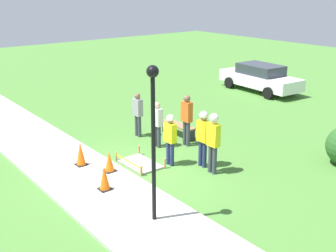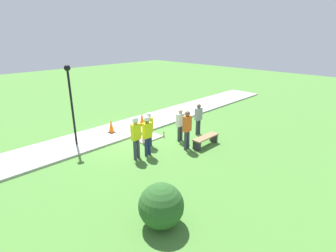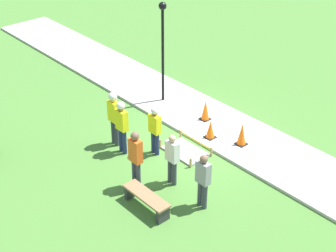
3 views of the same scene
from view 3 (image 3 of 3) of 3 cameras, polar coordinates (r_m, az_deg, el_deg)
ground_plane at (r=17.15m, az=2.60°, el=-1.54°), size 60.00×60.00×0.00m
sidewalk at (r=17.91m, az=5.53°, el=0.04°), size 28.00×2.53×0.10m
wet_concrete_patch at (r=16.50m, az=1.94°, el=-2.82°), size 1.47×0.95×0.33m
traffic_cone_near_patch at (r=16.70m, az=8.18°, el=-0.92°), size 0.34×0.34×0.76m
traffic_cone_far_patch at (r=16.97m, az=4.72°, el=-0.37°), size 0.34×0.34×0.63m
traffic_cone_sidewalk_edge at (r=17.98m, az=4.17°, el=1.74°), size 0.34×0.34×0.72m
park_bench at (r=14.09m, az=-2.41°, el=-8.09°), size 1.56×0.44×0.47m
worker_supervisor at (r=16.41m, az=-6.02°, el=1.40°), size 0.40×0.28×1.91m
worker_assistant at (r=15.94m, az=-1.46°, el=-0.07°), size 0.40×0.24×1.68m
worker_trainee at (r=16.00m, az=-5.14°, el=0.39°), size 0.40×0.26×1.83m
bystander_in_orange_shirt at (r=14.44m, az=-3.60°, el=-3.39°), size 0.40×0.24×1.86m
bystander_in_gray_shirt at (r=14.65m, az=0.47°, el=-3.43°), size 0.40×0.22×1.64m
bystander_in_white_shirt at (r=13.80m, az=3.91°, el=-5.81°), size 0.40×0.22×1.69m
lamppost_near at (r=18.38m, az=-0.59°, el=9.77°), size 0.28×0.28×3.75m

